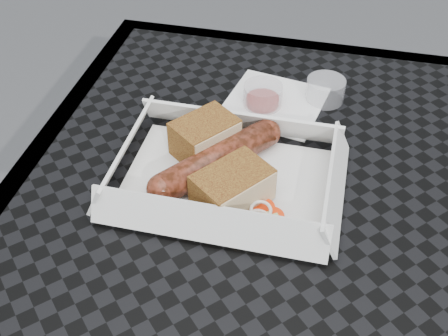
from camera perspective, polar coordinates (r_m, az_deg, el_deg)
name	(u,v)px	position (r m, az deg, el deg)	size (l,w,h in m)	color
patio_table	(355,301)	(0.63, 13.15, -13.00)	(0.80, 0.80, 0.74)	black
food_tray	(226,181)	(0.62, 0.21, -1.30)	(0.22, 0.15, 0.00)	white
bratwurst	(217,159)	(0.62, -0.70, 0.87)	(0.12, 0.15, 0.03)	maroon
bread_near	(205,137)	(0.64, -1.95, 3.17)	(0.07, 0.05, 0.04)	brown
bread_far	(232,187)	(0.58, 0.85, -1.98)	(0.08, 0.05, 0.04)	brown
veg_garnish	(260,214)	(0.58, 3.67, -4.73)	(0.03, 0.03, 0.00)	#FD370B
napkin	(274,103)	(0.74, 5.10, 6.58)	(0.12, 0.12, 0.00)	white
condiment_cup_sauce	(263,96)	(0.72, 3.97, 7.33)	(0.05, 0.05, 0.03)	maroon
condiment_cup_empty	(325,90)	(0.75, 10.26, 7.81)	(0.05, 0.05, 0.03)	silver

